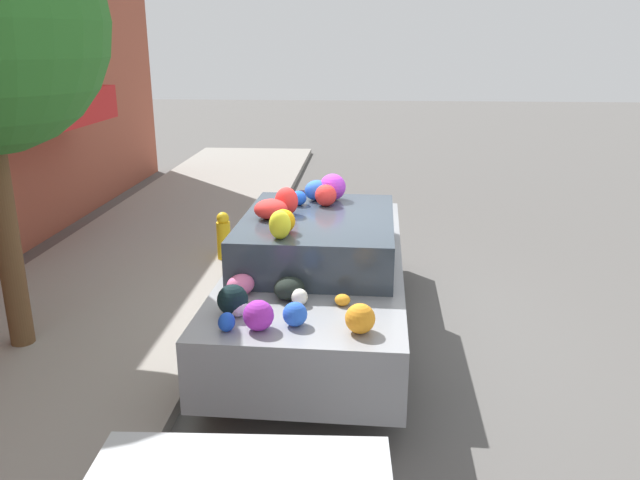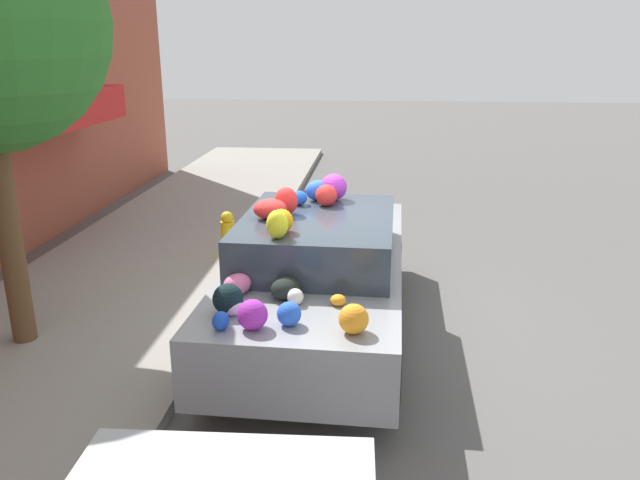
{
  "view_description": "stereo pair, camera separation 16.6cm",
  "coord_description": "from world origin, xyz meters",
  "views": [
    {
      "loc": [
        -6.46,
        -0.5,
        3.15
      ],
      "look_at": [
        0.0,
        -0.03,
        1.1
      ],
      "focal_mm": 35.0,
      "sensor_mm": 36.0,
      "label": 1
    },
    {
      "loc": [
        -6.45,
        -0.67,
        3.15
      ],
      "look_at": [
        0.0,
        -0.03,
        1.1
      ],
      "focal_mm": 35.0,
      "sensor_mm": 36.0,
      "label": 2
    }
  ],
  "objects": [
    {
      "name": "ground_plane",
      "position": [
        0.0,
        0.0,
        0.0
      ],
      "size": [
        60.0,
        60.0,
        0.0
      ],
      "primitive_type": "plane",
      "color": "#565451"
    },
    {
      "name": "sidewalk_curb",
      "position": [
        0.0,
        2.7,
        0.07
      ],
      "size": [
        24.0,
        3.2,
        0.13
      ],
      "color": "gray",
      "rests_on": "ground"
    },
    {
      "name": "fire_hydrant",
      "position": [
        2.04,
        1.52,
        0.48
      ],
      "size": [
        0.2,
        0.2,
        0.7
      ],
      "color": "gold",
      "rests_on": "sidewalk_curb"
    },
    {
      "name": "art_car",
      "position": [
        -0.04,
        -0.02,
        0.76
      ],
      "size": [
        4.59,
        1.9,
        1.72
      ],
      "rotation": [
        0.0,
        0.0,
        -0.03
      ],
      "color": "gray",
      "rests_on": "ground"
    }
  ]
}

